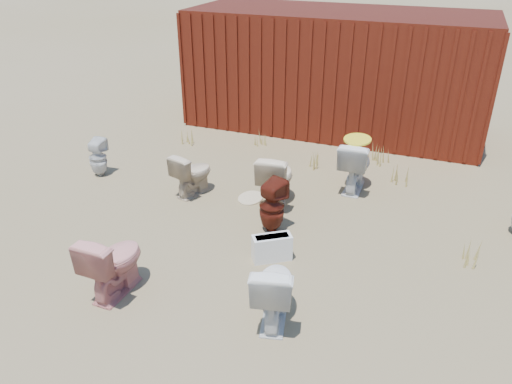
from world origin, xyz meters
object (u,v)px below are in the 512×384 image
(toilet_front_maroon, at_px, (272,206))
(loose_tank, at_px, (272,248))
(toilet_front_c, at_px, (274,290))
(toilet_back_a, at_px, (98,158))
(toilet_back_beige_left, at_px, (276,178))
(toilet_front_pink, at_px, (114,262))
(toilet_back_yellowlid, at_px, (355,165))
(toilet_back_beige_right, at_px, (193,173))
(shipping_container, at_px, (336,70))

(toilet_front_maroon, xyz_separation_m, loose_tank, (0.24, -0.67, -0.21))
(toilet_front_c, xyz_separation_m, toilet_back_a, (-4.05, 2.35, -0.07))
(toilet_front_maroon, bearing_deg, loose_tank, 131.16)
(toilet_front_c, distance_m, loose_tank, 1.15)
(toilet_front_c, height_order, toilet_back_beige_left, toilet_back_beige_left)
(toilet_front_c, relative_size, toilet_back_a, 1.20)
(loose_tank, bearing_deg, toilet_front_pink, -174.12)
(toilet_front_pink, height_order, toilet_back_a, toilet_front_pink)
(toilet_front_maroon, height_order, toilet_back_yellowlid, toilet_back_yellowlid)
(toilet_front_maroon, xyz_separation_m, toilet_back_yellowlid, (0.81, 1.73, 0.04))
(toilet_front_pink, height_order, toilet_back_beige_right, toilet_front_pink)
(shipping_container, distance_m, toilet_front_maroon, 4.71)
(shipping_container, distance_m, toilet_back_a, 5.17)
(toilet_back_beige_right, bearing_deg, toilet_front_c, 150.23)
(toilet_front_c, xyz_separation_m, toilet_back_beige_left, (-0.85, 2.50, 0.03))
(shipping_container, bearing_deg, toilet_back_a, -128.27)
(toilet_front_maroon, relative_size, toilet_back_yellowlid, 0.91)
(shipping_container, xyz_separation_m, toilet_back_yellowlid, (1.06, -2.90, -0.77))
(shipping_container, relative_size, toilet_front_maroon, 7.73)
(toilet_back_beige_right, relative_size, toilet_back_yellowlid, 0.84)
(toilet_back_a, xyz_separation_m, toilet_back_beige_right, (1.85, -0.02, 0.03))
(toilet_back_a, distance_m, toilet_back_yellowlid, 4.36)
(shipping_container, height_order, toilet_front_c, shipping_container)
(toilet_back_beige_left, bearing_deg, toilet_back_beige_right, 3.36)
(toilet_back_a, height_order, toilet_back_beige_right, toilet_back_beige_right)
(toilet_front_c, xyz_separation_m, loose_tank, (-0.40, 1.05, -0.22))
(shipping_container, relative_size, toilet_back_beige_right, 8.40)
(toilet_back_a, relative_size, loose_tank, 1.32)
(toilet_front_c, relative_size, loose_tank, 1.59)
(toilet_front_pink, xyz_separation_m, toilet_back_a, (-2.18, 2.56, -0.08))
(shipping_container, xyz_separation_m, toilet_back_a, (-3.16, -4.00, -0.87))
(toilet_front_c, bearing_deg, toilet_front_pink, -6.69)
(toilet_front_pink, relative_size, toilet_back_beige_left, 0.96)
(shipping_container, distance_m, toilet_back_beige_right, 4.32)
(toilet_front_pink, relative_size, toilet_back_a, 1.24)
(toilet_front_pink, xyz_separation_m, toilet_back_beige_right, (-0.33, 2.54, -0.05))
(toilet_back_beige_left, bearing_deg, toilet_front_pink, 65.27)
(toilet_front_maroon, bearing_deg, shipping_container, -65.80)
(toilet_front_c, height_order, toilet_front_maroon, toilet_front_c)
(shipping_container, height_order, toilet_back_beige_left, shipping_container)
(toilet_back_yellowlid, bearing_deg, toilet_back_beige_right, 24.64)
(shipping_container, xyz_separation_m, toilet_front_maroon, (0.25, -4.63, -0.81))
(toilet_front_c, bearing_deg, toilet_back_beige_left, -84.52)
(toilet_front_maroon, relative_size, toilet_back_beige_right, 1.09)
(toilet_back_beige_right, height_order, toilet_back_yellowlid, toilet_back_yellowlid)
(toilet_front_pink, relative_size, toilet_front_maroon, 1.06)
(toilet_back_a, bearing_deg, toilet_back_beige_right, 175.55)
(toilet_front_pink, xyz_separation_m, toilet_front_c, (1.87, 0.22, -0.01))
(loose_tank, bearing_deg, toilet_back_beige_left, 72.61)
(toilet_back_beige_left, xyz_separation_m, toilet_back_beige_right, (-1.35, -0.18, -0.07))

